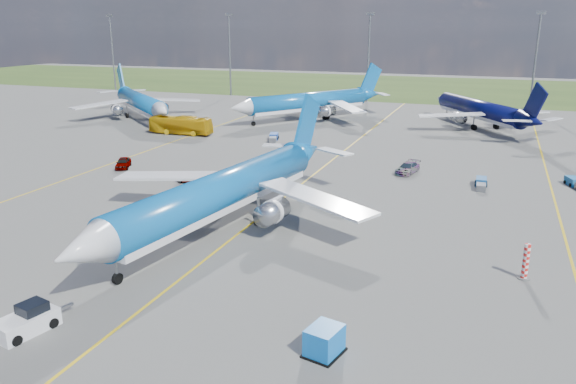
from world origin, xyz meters
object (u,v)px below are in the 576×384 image
(uld_container, at_px, (324,341))
(baggage_tug_e, at_px, (576,183))
(service_car_a, at_px, (123,163))
(bg_jet_n, at_px, (478,127))
(baggage_tug_w, at_px, (481,183))
(bg_jet_nnw, at_px, (308,119))
(pushback_tug, at_px, (28,321))
(apron_bus, at_px, (181,125))
(warning_post, at_px, (526,262))
(service_car_c, at_px, (408,168))
(main_airliner, at_px, (223,228))
(baggage_tug_c, at_px, (274,137))
(service_car_b, at_px, (193,179))
(bg_jet_nw, at_px, (142,119))

(uld_container, bearing_deg, baggage_tug_e, 81.21)
(service_car_a, bearing_deg, bg_jet_n, 22.95)
(bg_jet_n, relative_size, baggage_tug_w, 8.58)
(bg_jet_nnw, height_order, pushback_tug, bg_jet_nnw)
(apron_bus, bearing_deg, baggage_tug_w, -110.23)
(baggage_tug_e, bearing_deg, warning_post, -122.74)
(uld_container, bearing_deg, service_car_c, 105.79)
(warning_post, relative_size, apron_bus, 0.25)
(main_airliner, xyz_separation_m, baggage_tug_c, (-11.84, 43.33, 0.52))
(baggage_tug_w, bearing_deg, baggage_tug_e, 18.60)
(bg_jet_n, bearing_deg, service_car_b, 26.87)
(bg_jet_nw, height_order, service_car_b, bg_jet_nw)
(bg_jet_nw, bearing_deg, uld_container, -98.14)
(service_car_c, height_order, baggage_tug_e, service_car_c)
(warning_post, xyz_separation_m, baggage_tug_w, (-4.32, 26.78, -1.03))
(main_airliner, distance_m, uld_container, 24.09)
(bg_jet_nw, distance_m, service_car_c, 67.09)
(main_airliner, xyz_separation_m, baggage_tug_e, (35.06, 29.05, 0.47))
(pushback_tug, xyz_separation_m, baggage_tug_w, (27.05, 47.07, -0.29))
(bg_jet_nw, bearing_deg, bg_jet_n, -37.11)
(warning_post, distance_m, pushback_tug, 37.36)
(apron_bus, distance_m, baggage_tug_e, 66.69)
(bg_jet_nw, xyz_separation_m, baggage_tug_w, (71.34, -30.44, 0.47))
(service_car_b, bearing_deg, bg_jet_n, -22.41)
(warning_post, relative_size, pushback_tug, 0.53)
(bg_jet_nw, bearing_deg, baggage_tug_c, -67.66)
(apron_bus, xyz_separation_m, baggage_tug_e, (65.27, -13.63, -1.21))
(main_airliner, height_order, baggage_tug_e, main_airliner)
(service_car_c, distance_m, baggage_tug_c, 29.75)
(baggage_tug_w, bearing_deg, apron_bus, 159.85)
(bg_jet_n, height_order, service_car_c, bg_jet_n)
(main_airliner, bearing_deg, pushback_tug, -89.97)
(uld_container, height_order, service_car_b, uld_container)
(main_airliner, bearing_deg, service_car_b, 137.35)
(baggage_tug_w, bearing_deg, pushback_tug, -121.75)
(bg_jet_n, height_order, main_airliner, main_airliner)
(uld_container, distance_m, service_car_b, 41.73)
(bg_jet_nnw, xyz_separation_m, baggage_tug_c, (1.47, -23.89, 0.52))
(service_car_b, bearing_deg, apron_bus, 41.08)
(main_airliner, bearing_deg, baggage_tug_e, 47.98)
(pushback_tug, relative_size, baggage_tug_w, 1.25)
(apron_bus, bearing_deg, service_car_c, -109.62)
(service_car_a, relative_size, service_car_c, 0.86)
(warning_post, distance_m, service_car_c, 33.65)
(service_car_a, distance_m, baggage_tug_w, 48.96)
(service_car_b, bearing_deg, warning_post, -104.09)
(bg_jet_n, relative_size, service_car_a, 8.85)
(pushback_tug, bearing_deg, service_car_a, 131.53)
(bg_jet_nw, distance_m, uld_container, 96.99)
(uld_container, relative_size, baggage_tug_c, 0.45)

